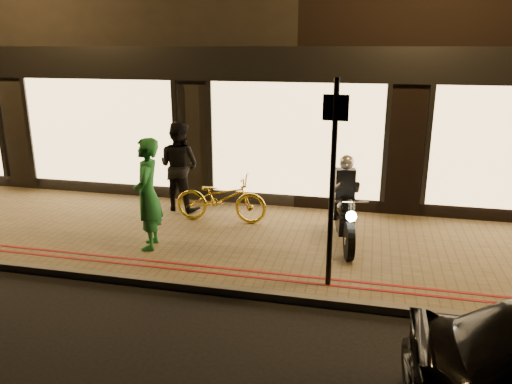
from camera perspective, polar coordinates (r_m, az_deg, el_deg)
ground at (r=7.37m, az=-0.69°, el=-12.11°), size 90.00×90.00×0.00m
sidewalk at (r=9.11m, az=2.34°, el=-5.91°), size 50.00×4.00×0.12m
kerb_stone at (r=7.39m, az=-0.60°, el=-11.52°), size 50.00×0.14×0.12m
red_kerb_lines at (r=7.79m, az=0.29°, el=-9.43°), size 50.00×0.26×0.01m
building_row at (r=15.37m, az=7.78°, el=19.00°), size 48.00×10.11×8.50m
motorcycle at (r=8.89m, az=10.15°, el=-2.11°), size 0.67×1.93×1.59m
sign_post at (r=7.01m, az=8.76°, el=1.98°), size 0.35×0.09×3.00m
bicycle_gold at (r=9.93m, az=-4.02°, el=-0.70°), size 1.86×0.70×0.97m
person_green at (r=8.68m, az=-12.28°, el=-0.24°), size 0.64×0.80×1.93m
person_dark at (r=10.65m, az=-8.78°, el=2.92°), size 1.07×0.92×1.90m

